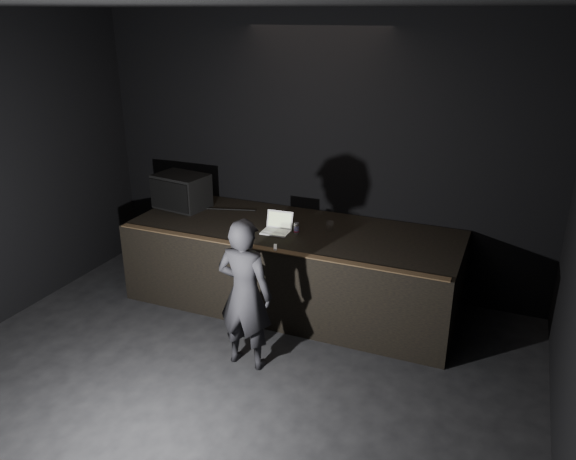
% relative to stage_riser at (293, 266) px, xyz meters
% --- Properties ---
extents(ground, '(7.00, 7.00, 0.00)m').
position_rel_stage_riser_xyz_m(ground, '(0.00, -2.73, -0.50)').
color(ground, black).
rests_on(ground, ground).
extents(room_walls, '(6.10, 7.10, 3.52)m').
position_rel_stage_riser_xyz_m(room_walls, '(0.00, -2.73, 1.52)').
color(room_walls, black).
rests_on(room_walls, ground).
extents(stage_riser, '(4.00, 1.50, 1.00)m').
position_rel_stage_riser_xyz_m(stage_riser, '(0.00, 0.00, 0.00)').
color(stage_riser, black).
rests_on(stage_riser, ground).
extents(riser_lip, '(3.92, 0.10, 0.01)m').
position_rel_stage_riser_xyz_m(riser_lip, '(0.00, -0.71, 0.51)').
color(riser_lip, brown).
rests_on(riser_lip, stage_riser).
extents(stage_monitor, '(0.73, 0.58, 0.45)m').
position_rel_stage_riser_xyz_m(stage_monitor, '(-1.67, 0.15, 0.72)').
color(stage_monitor, black).
rests_on(stage_monitor, stage_riser).
extents(cable, '(0.80, 0.25, 0.02)m').
position_rel_stage_riser_xyz_m(cable, '(-1.09, 0.28, 0.51)').
color(cable, black).
rests_on(cable, stage_riser).
extents(laptop, '(0.34, 0.31, 0.22)m').
position_rel_stage_riser_xyz_m(laptop, '(-0.14, -0.15, 0.56)').
color(laptop, silver).
rests_on(laptop, stage_riser).
extents(beer_can, '(0.06, 0.06, 0.14)m').
position_rel_stage_riser_xyz_m(beer_can, '(0.11, -0.16, 0.57)').
color(beer_can, silver).
rests_on(beer_can, stage_riser).
extents(plastic_cup, '(0.09, 0.09, 0.11)m').
position_rel_stage_riser_xyz_m(plastic_cup, '(0.43, 0.10, 0.56)').
color(plastic_cup, white).
rests_on(plastic_cup, stage_riser).
extents(wii_remote, '(0.09, 0.15, 0.03)m').
position_rel_stage_riser_xyz_m(wii_remote, '(0.06, -0.65, 0.51)').
color(wii_remote, white).
rests_on(wii_remote, stage_riser).
extents(person, '(0.60, 0.40, 1.61)m').
position_rel_stage_riser_xyz_m(person, '(0.06, -1.42, 0.31)').
color(person, black).
rests_on(person, ground).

